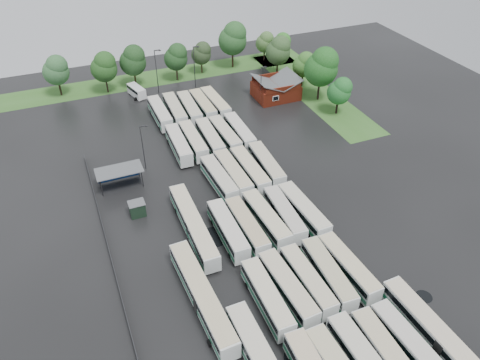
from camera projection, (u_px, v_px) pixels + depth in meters
name	position (u px, v px, depth m)	size (l,w,h in m)	color
ground	(257.00, 237.00, 73.89)	(160.00, 160.00, 0.00)	black
brick_building	(276.00, 90.00, 111.81)	(10.07, 8.60, 5.39)	maroon
wash_shed	(119.00, 171.00, 83.16)	(8.20, 4.20, 3.58)	#2D2D30
utility_hut	(137.00, 209.00, 77.48)	(2.70, 2.20, 2.62)	black
grass_strip_north	(163.00, 77.00, 122.51)	(80.00, 10.00, 0.01)	#326122
grass_strip_east	(312.00, 90.00, 116.01)	(10.00, 50.00, 0.01)	#326122
west_fence	(106.00, 239.00, 72.66)	(0.10, 50.00, 1.20)	#2D2D30
bus_r0c3	(388.00, 357.00, 54.98)	(2.87, 12.48, 3.46)	silver
bus_r0c4	(409.00, 345.00, 56.26)	(3.13, 12.13, 3.35)	silver
bus_r1c0	(267.00, 297.00, 62.02)	(2.72, 12.28, 3.41)	silver
bus_r1c1	(287.00, 288.00, 63.24)	(3.23, 12.66, 3.49)	silver
bus_r1c2	(307.00, 281.00, 64.37)	(2.73, 12.06, 3.35)	silver
bus_r1c3	(328.00, 274.00, 65.31)	(3.24, 12.44, 3.43)	silver
bus_r1c4	(348.00, 267.00, 66.32)	(3.17, 12.31, 3.40)	silver
bus_r2c0	(228.00, 230.00, 72.48)	(2.72, 12.41, 3.45)	silver
bus_r2c1	(247.00, 227.00, 73.13)	(2.75, 12.28, 3.41)	silver
bus_r2c2	(266.00, 219.00, 74.44)	(3.21, 12.68, 3.50)	silver
bus_r2c3	(284.00, 214.00, 75.50)	(3.17, 12.24, 3.38)	silver
bus_r2c4	(303.00, 211.00, 76.08)	(3.29, 12.84, 3.54)	silver
bus_r3c1	(219.00, 179.00, 83.25)	(3.06, 12.23, 3.38)	silver
bus_r3c2	(233.00, 174.00, 84.31)	(2.90, 12.69, 3.52)	silver
bus_r3c3	(250.00, 170.00, 85.16)	(2.87, 12.74, 3.54)	silver
bus_r3c4	(266.00, 165.00, 86.60)	(3.21, 12.59, 3.48)	silver
bus_r4c0	(179.00, 145.00, 92.31)	(2.99, 12.39, 3.43)	silver
bus_r4c1	(193.00, 141.00, 93.41)	(2.78, 12.38, 3.44)	silver
bus_r4c2	(210.00, 138.00, 94.25)	(2.99, 12.43, 3.44)	silver
bus_r4c3	(225.00, 135.00, 95.29)	(2.88, 12.25, 3.39)	silver
bus_r4c4	(239.00, 132.00, 96.25)	(2.80, 12.34, 3.42)	silver
bus_r5c0	(160.00, 113.00, 102.57)	(2.68, 12.44, 3.46)	silver
bus_r5c1	(175.00, 110.00, 103.65)	(3.11, 12.70, 3.51)	silver
bus_r5c2	(190.00, 108.00, 104.33)	(3.12, 12.59, 3.48)	silver
bus_r5c3	(203.00, 106.00, 105.51)	(2.70, 12.25, 3.40)	silver
bus_r5c4	(215.00, 103.00, 106.31)	(3.14, 12.64, 3.49)	silver
artic_bus_west_b	(193.00, 225.00, 73.33)	(2.77, 18.60, 3.45)	silver
artic_bus_west_c	(202.00, 296.00, 62.06)	(3.53, 19.18, 3.54)	silver
artic_bus_east	(439.00, 340.00, 56.72)	(3.37, 18.82, 3.48)	silver
minibus	(137.00, 91.00, 112.49)	(3.62, 6.25, 2.57)	white
tree_north_0	(56.00, 70.00, 109.94)	(6.15, 6.15, 10.19)	black
tree_north_1	(104.00, 67.00, 111.09)	(6.30, 6.30, 10.43)	black
tree_north_2	(133.00, 60.00, 113.80)	(6.48, 6.48, 10.73)	#372815
tree_north_3	(176.00, 57.00, 117.10)	(5.89, 5.89, 9.76)	#392C1F
tree_north_4	(202.00, 53.00, 121.23)	(5.13, 5.13, 8.49)	#3A291A
tree_north_5	(233.00, 38.00, 122.80)	(7.50, 7.50, 12.42)	#302013
tree_north_6	(265.00, 42.00, 128.25)	(4.93, 4.93, 8.16)	black
tree_east_0	(340.00, 91.00, 103.12)	(5.32, 5.30, 8.78)	black
tree_east_1	(322.00, 67.00, 107.08)	(7.81, 7.81, 12.94)	black
tree_east_2	(304.00, 64.00, 114.64)	(5.38, 5.38, 8.91)	black
tree_east_3	(279.00, 50.00, 119.30)	(6.36, 6.36, 10.53)	black
tree_east_4	(281.00, 44.00, 125.44)	(5.39, 5.39, 8.94)	#332418
lamp_post_ne	(262.00, 83.00, 107.05)	(1.42, 0.28, 9.19)	#2D2D30
lamp_post_nw	(143.00, 145.00, 85.78)	(1.43, 0.28, 9.29)	#2D2D30
lamp_post_back_w	(157.00, 69.00, 111.14)	(1.67, 0.33, 10.84)	#2D2D30
lamp_post_back_e	(195.00, 64.00, 113.61)	(1.63, 0.32, 10.58)	#2D2D30
puddle_0	(302.00, 359.00, 56.83)	(4.49, 4.49, 0.01)	black
puddle_1	(385.00, 354.00, 57.40)	(3.55, 3.55, 0.01)	black
puddle_2	(213.00, 237.00, 73.95)	(4.79, 4.79, 0.01)	black
puddle_3	(305.00, 243.00, 72.89)	(3.04, 3.04, 0.01)	black
puddle_4	(424.00, 297.00, 64.47)	(2.35, 2.35, 0.01)	black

